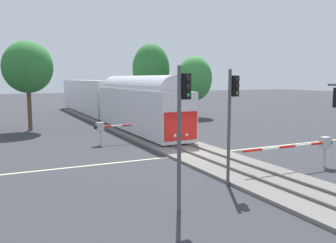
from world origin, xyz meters
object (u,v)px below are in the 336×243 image
commuter_train (108,98)px  traffic_signal_median (232,108)px  oak_behind_train (28,67)px  crossing_gate_far (106,127)px  traffic_signal_near_left (183,115)px  oak_far_right (195,79)px  crossing_gate_near (315,145)px  elm_centre_background (151,69)px

commuter_train → traffic_signal_median: traffic_signal_median is taller
traffic_signal_median → oak_behind_train: bearing=106.7°
crossing_gate_far → traffic_signal_near_left: size_ratio=0.89×
crossing_gate_far → oak_far_right: (16.42, 14.66, 3.79)m
commuter_train → crossing_gate_near: (4.25, -27.91, -1.39)m
traffic_signal_median → oak_behind_train: oak_behind_train is taller
traffic_signal_near_left → crossing_gate_far: bearing=85.2°
traffic_signal_median → traffic_signal_near_left: size_ratio=0.99×
elm_centre_background → traffic_signal_near_left: bearing=-111.0°
crossing_gate_far → oak_far_right: size_ratio=0.63×
crossing_gate_far → oak_far_right: oak_far_right is taller
crossing_gate_far → traffic_signal_near_left: bearing=-94.8°
crossing_gate_near → commuter_train: bearing=98.7°
commuter_train → oak_behind_train: size_ratio=4.67×
commuter_train → oak_far_right: (11.84, -0.53, 2.39)m
commuter_train → traffic_signal_near_left: traffic_signal_near_left is taller
crossing_gate_near → crossing_gate_far: 15.49m
crossing_gate_near → traffic_signal_median: bearing=-174.3°
traffic_signal_median → traffic_signal_near_left: 4.23m
traffic_signal_near_left → oak_behind_train: 26.44m
commuter_train → crossing_gate_near: bearing=-81.3°
traffic_signal_near_left → commuter_train: bearing=79.1°
commuter_train → traffic_signal_near_left: bearing=-100.9°
crossing_gate_near → oak_far_right: size_ratio=0.80×
oak_behind_train → elm_centre_background: elm_centre_background is taller
commuter_train → crossing_gate_far: commuter_train is taller
elm_centre_background → crossing_gate_near: bearing=-95.3°
oak_behind_train → oak_far_right: (21.21, 3.91, -1.14)m
commuter_train → traffic_signal_median: bearing=-94.3°
crossing_gate_far → elm_centre_background: 22.59m
crossing_gate_far → elm_centre_background: (11.75, 18.60, 5.11)m
elm_centre_background → oak_far_right: 6.26m
oak_behind_train → oak_far_right: 21.59m
crossing_gate_far → traffic_signal_median: size_ratio=0.90×
commuter_train → crossing_gate_far: 15.93m
crossing_gate_near → traffic_signal_median: traffic_signal_median is taller
commuter_train → crossing_gate_near: 28.27m
traffic_signal_near_left → traffic_signal_median: bearing=27.9°
commuter_train → oak_behind_train: 10.94m
crossing_gate_near → elm_centre_background: (2.91, 31.32, 5.11)m
crossing_gate_far → elm_centre_background: elm_centre_background is taller
oak_far_right → elm_centre_background: bearing=139.9°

